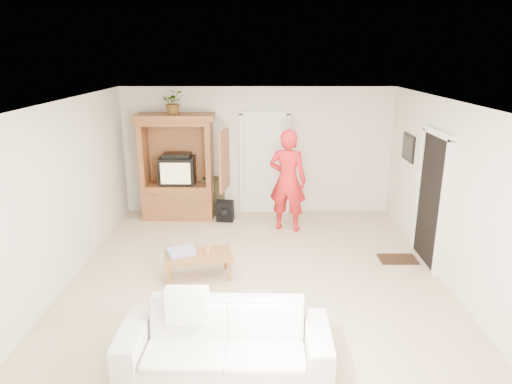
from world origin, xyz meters
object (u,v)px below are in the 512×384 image
armoire (179,174)px  coffee_table (198,257)px  man (288,181)px  sofa (225,339)px

armoire → coffee_table: armoire is taller
armoire → coffee_table: size_ratio=1.94×
armoire → coffee_table: bearing=-75.1°
man → sofa: 4.14m
armoire → sofa: armoire is taller
man → coffee_table: bearing=69.7°
coffee_table → armoire: bearing=93.2°
armoire → man: bearing=-18.3°
armoire → man: 2.26m
armoire → man: (2.14, -0.71, 0.05)m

